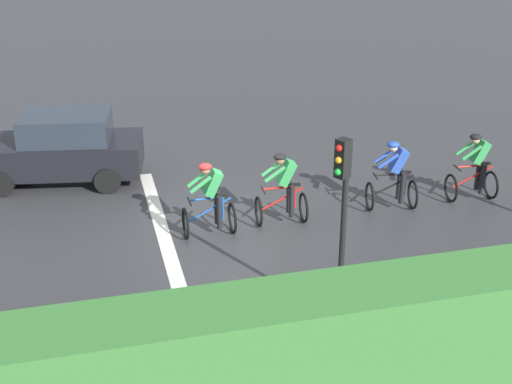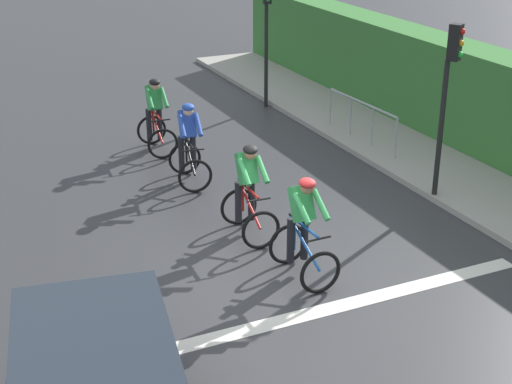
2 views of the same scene
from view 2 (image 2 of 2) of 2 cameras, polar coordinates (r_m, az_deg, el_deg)
name	(u,v)px [view 2 (image 2 of 2)]	position (r m, az deg, el deg)	size (l,w,h in m)	color
ground_plane	(278,273)	(11.83, 1.67, -6.10)	(80.00, 80.00, 0.00)	#333335
sidewalk_kerb	(464,174)	(16.02, 15.43, 1.35)	(2.80, 23.53, 0.12)	#9E998E
stone_wall_low	(500,154)	(16.49, 17.95, 2.74)	(0.44, 23.53, 0.69)	gray
road_marking_stop_line	(317,312)	(10.88, 4.66, -9.00)	(7.00, 0.30, 0.01)	silver
cyclist_lead	(156,116)	(16.80, -7.59, 5.68)	(0.75, 1.12, 1.66)	black
cyclist_second	(189,145)	(14.95, -5.11, 3.57)	(0.83, 1.17, 1.66)	black
cyclist_mid	(248,192)	(12.66, -0.57, -0.02)	(0.73, 1.11, 1.66)	black
cyclist_fourth	(303,230)	(11.38, 3.58, -2.86)	(0.69, 1.09, 1.66)	black
traffic_light_near_crossing	(448,87)	(14.01, 14.31, 7.72)	(0.27, 0.29, 3.34)	black
traffic_light_far_junction	(267,22)	(19.59, 0.82, 12.68)	(0.25, 0.31, 3.34)	black
pedestrian_railing_kerbside	(362,113)	(17.19, 7.99, 5.90)	(0.16, 2.61, 1.03)	#999EA3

